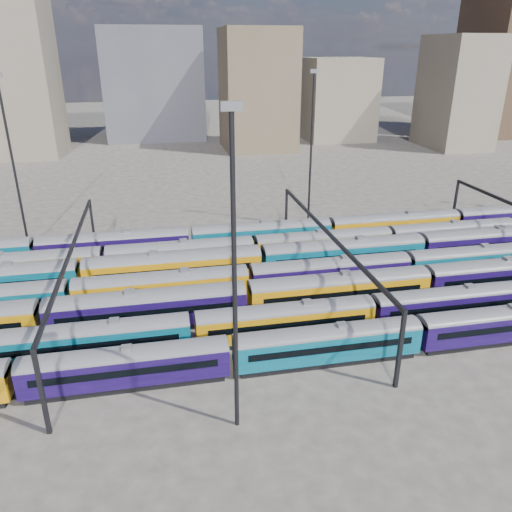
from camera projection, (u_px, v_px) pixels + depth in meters
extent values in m
plane|color=#443F39|center=(248.00, 297.00, 61.92)|extent=(500.00, 500.00, 0.00)
cube|color=black|center=(129.00, 382.00, 45.70)|extent=(17.53, 2.27, 0.65)
cube|color=#110733|center=(127.00, 367.00, 45.06)|extent=(18.45, 2.67, 2.67)
cylinder|color=#4C4C51|center=(125.00, 355.00, 44.54)|extent=(18.45, 2.67, 2.67)
cube|color=black|center=(126.00, 373.00, 43.71)|extent=(16.23, 0.06, 0.69)
cube|color=black|center=(127.00, 356.00, 46.16)|extent=(16.23, 0.06, 0.69)
cube|color=slate|center=(124.00, 348.00, 44.27)|extent=(0.92, 0.83, 0.32)
cube|color=black|center=(327.00, 359.00, 49.17)|extent=(17.53, 2.27, 0.65)
cube|color=#054053|center=(328.00, 345.00, 48.52)|extent=(18.45, 2.67, 2.67)
cylinder|color=#4C4C51|center=(328.00, 333.00, 48.01)|extent=(18.45, 2.67, 2.67)
cube|color=black|center=(332.00, 349.00, 47.17)|extent=(16.23, 0.06, 0.69)
cube|color=black|center=(323.00, 334.00, 49.63)|extent=(16.23, 0.06, 0.69)
cube|color=slate|center=(329.00, 326.00, 47.73)|extent=(0.92, 0.83, 0.32)
cube|color=black|center=(499.00, 338.00, 52.63)|extent=(17.53, 2.27, 0.65)
cube|color=#110733|center=(502.00, 325.00, 51.99)|extent=(18.45, 2.67, 2.67)
cylinder|color=#4C4C51|center=(504.00, 313.00, 51.47)|extent=(18.45, 2.67, 2.67)
cube|color=black|center=(511.00, 329.00, 50.64)|extent=(16.23, 0.06, 0.69)
cube|color=black|center=(494.00, 316.00, 53.09)|extent=(16.23, 0.06, 0.69)
cube|color=slate|center=(505.00, 307.00, 51.19)|extent=(0.92, 0.83, 0.32)
cube|color=black|center=(95.00, 356.00, 49.60)|extent=(17.95, 2.33, 0.66)
cube|color=#054053|center=(93.00, 341.00, 48.94)|extent=(18.89, 2.74, 2.74)
cylinder|color=#4C4C51|center=(91.00, 329.00, 48.41)|extent=(18.89, 2.74, 2.74)
cube|color=black|center=(91.00, 346.00, 47.56)|extent=(16.63, 0.06, 0.71)
cube|color=black|center=(94.00, 331.00, 50.07)|extent=(16.63, 0.06, 0.71)
cube|color=slate|center=(90.00, 323.00, 48.13)|extent=(0.94, 0.85, 0.33)
cube|color=black|center=(285.00, 335.00, 53.15)|extent=(17.95, 2.33, 0.66)
cube|color=#AB6D06|center=(285.00, 322.00, 52.49)|extent=(18.89, 2.74, 2.74)
cylinder|color=#4C4C51|center=(286.00, 310.00, 51.96)|extent=(18.89, 2.74, 2.74)
cube|color=black|center=(289.00, 326.00, 51.11)|extent=(16.63, 0.06, 0.71)
cube|color=black|center=(282.00, 312.00, 53.62)|extent=(16.63, 0.06, 0.71)
cube|color=slate|center=(286.00, 304.00, 51.68)|extent=(0.94, 0.85, 0.33)
cube|color=black|center=(451.00, 317.00, 56.69)|extent=(17.95, 2.33, 0.66)
cube|color=#110733|center=(453.00, 304.00, 56.03)|extent=(18.89, 2.74, 2.74)
cylinder|color=#4C4C51|center=(455.00, 293.00, 55.50)|extent=(18.89, 2.74, 2.74)
cube|color=black|center=(461.00, 307.00, 54.65)|extent=(16.63, 0.06, 0.71)
cube|color=black|center=(447.00, 296.00, 57.16)|extent=(16.63, 0.06, 0.71)
cube|color=slate|center=(456.00, 287.00, 55.22)|extent=(0.94, 0.85, 0.33)
cube|color=black|center=(149.00, 325.00, 55.07)|extent=(20.29, 2.63, 0.75)
cube|color=#110733|center=(148.00, 310.00, 54.33)|extent=(21.35, 3.10, 3.10)
cylinder|color=#4C4C51|center=(147.00, 297.00, 53.73)|extent=(21.35, 3.10, 3.10)
cube|color=black|center=(148.00, 314.00, 52.77)|extent=(18.79, 0.06, 0.80)
cube|color=black|center=(148.00, 300.00, 55.60)|extent=(18.79, 0.06, 0.80)
cube|color=slate|center=(146.00, 290.00, 53.41)|extent=(1.07, 0.96, 0.37)
cube|color=black|center=(338.00, 306.00, 59.06)|extent=(20.29, 2.63, 0.75)
cube|color=#AB6D06|center=(339.00, 292.00, 58.32)|extent=(21.35, 3.10, 3.10)
cylinder|color=#4C4C51|center=(340.00, 280.00, 57.72)|extent=(21.35, 3.10, 3.10)
cube|color=black|center=(344.00, 295.00, 56.76)|extent=(18.79, 0.06, 0.80)
cube|color=black|center=(335.00, 283.00, 59.59)|extent=(18.79, 0.06, 0.80)
cube|color=slate|center=(340.00, 273.00, 57.40)|extent=(1.07, 0.96, 0.37)
cube|color=black|center=(503.00, 290.00, 63.05)|extent=(20.29, 2.63, 0.75)
cube|color=#110733|center=(506.00, 276.00, 62.31)|extent=(21.35, 3.10, 3.10)
cylinder|color=#4C4C51|center=(508.00, 265.00, 61.71)|extent=(21.35, 3.10, 3.10)
cube|color=black|center=(498.00, 268.00, 63.58)|extent=(18.79, 0.06, 0.80)
cube|color=slate|center=(509.00, 259.00, 61.39)|extent=(1.07, 0.96, 0.37)
cube|color=black|center=(164.00, 303.00, 59.91)|extent=(19.30, 2.50, 0.71)
cube|color=#AB6D06|center=(163.00, 289.00, 59.20)|extent=(20.32, 2.95, 2.95)
cylinder|color=#4C4C51|center=(162.00, 278.00, 58.63)|extent=(20.32, 2.95, 2.95)
cube|color=black|center=(163.00, 292.00, 57.71)|extent=(17.88, 0.06, 0.76)
cube|color=black|center=(162.00, 281.00, 60.41)|extent=(17.88, 0.06, 0.76)
cube|color=slate|center=(161.00, 272.00, 58.32)|extent=(1.02, 0.91, 0.36)
cube|color=black|center=(329.00, 287.00, 63.71)|extent=(19.30, 2.50, 0.71)
cube|color=#110733|center=(330.00, 274.00, 63.00)|extent=(20.32, 2.95, 2.95)
cylinder|color=#4C4C51|center=(331.00, 264.00, 62.43)|extent=(20.32, 2.95, 2.95)
cube|color=black|center=(334.00, 277.00, 61.51)|extent=(17.88, 0.06, 0.76)
cube|color=black|center=(326.00, 267.00, 64.21)|extent=(17.88, 0.06, 0.76)
cube|color=slate|center=(331.00, 258.00, 62.13)|extent=(1.02, 0.91, 0.36)
cube|color=black|center=(476.00, 274.00, 67.51)|extent=(19.30, 2.50, 0.71)
cube|color=#054053|center=(479.00, 261.00, 66.80)|extent=(20.32, 2.95, 2.95)
cylinder|color=#4C4C51|center=(481.00, 251.00, 66.23)|extent=(20.32, 2.95, 2.95)
cube|color=black|center=(486.00, 263.00, 65.32)|extent=(17.88, 0.06, 0.76)
cube|color=black|center=(473.00, 255.00, 68.02)|extent=(17.88, 0.06, 0.76)
cube|color=slate|center=(482.00, 246.00, 65.93)|extent=(1.02, 0.91, 0.36)
cube|color=black|center=(175.00, 283.00, 64.70)|extent=(21.17, 2.75, 0.78)
cube|color=#AB6D06|center=(174.00, 269.00, 63.92)|extent=(22.28, 3.23, 3.23)
cylinder|color=#4C4C51|center=(173.00, 258.00, 63.30)|extent=(22.28, 3.23, 3.23)
cube|color=black|center=(174.00, 272.00, 62.30)|extent=(19.61, 0.06, 0.84)
cube|color=black|center=(173.00, 262.00, 65.25)|extent=(19.61, 0.06, 0.84)
cube|color=slate|center=(173.00, 251.00, 62.97)|extent=(1.11, 1.00, 0.39)
cube|color=black|center=(342.00, 269.00, 68.86)|extent=(21.17, 2.75, 0.78)
cube|color=#054053|center=(343.00, 256.00, 68.08)|extent=(22.28, 3.23, 3.23)
cylinder|color=#4C4C51|center=(344.00, 245.00, 67.46)|extent=(22.28, 3.23, 3.23)
cube|color=black|center=(348.00, 258.00, 66.46)|extent=(19.61, 0.06, 0.84)
cube|color=black|center=(339.00, 249.00, 69.41)|extent=(19.61, 0.06, 0.84)
cube|color=slate|center=(344.00, 239.00, 67.13)|extent=(1.11, 1.00, 0.39)
cube|color=black|center=(490.00, 256.00, 73.02)|extent=(21.17, 2.75, 0.78)
cube|color=#110733|center=(492.00, 244.00, 72.24)|extent=(22.28, 3.23, 3.23)
cylinder|color=#4C4C51|center=(495.00, 233.00, 71.62)|extent=(22.28, 3.23, 3.23)
cube|color=black|center=(500.00, 245.00, 70.62)|extent=(19.61, 0.06, 0.84)
cube|color=black|center=(486.00, 237.00, 73.57)|extent=(19.61, 0.06, 0.84)
cube|color=slate|center=(496.00, 228.00, 71.29)|extent=(1.11, 1.00, 0.39)
cube|color=black|center=(25.00, 280.00, 65.72)|extent=(18.94, 2.46, 0.70)
cube|color=#AB6D06|center=(23.00, 268.00, 65.02)|extent=(19.93, 2.89, 2.89)
cylinder|color=#4C4C51|center=(21.00, 257.00, 64.46)|extent=(19.93, 2.89, 2.89)
cube|color=black|center=(19.00, 270.00, 63.57)|extent=(17.54, 0.06, 0.75)
cube|color=black|center=(25.00, 261.00, 66.21)|extent=(17.54, 0.06, 0.75)
cube|color=slate|center=(19.00, 252.00, 64.17)|extent=(1.00, 0.90, 0.35)
cube|color=black|center=(182.00, 268.00, 69.45)|extent=(18.94, 2.46, 0.70)
cube|color=#110733|center=(181.00, 256.00, 68.76)|extent=(19.93, 2.89, 2.89)
cylinder|color=#4C4C51|center=(180.00, 246.00, 68.20)|extent=(19.93, 2.89, 2.89)
cube|color=black|center=(181.00, 257.00, 67.30)|extent=(17.54, 0.06, 0.75)
cube|color=black|center=(180.00, 249.00, 69.95)|extent=(17.54, 0.06, 0.75)
cube|color=slate|center=(180.00, 241.00, 67.90)|extent=(1.00, 0.90, 0.35)
cube|color=black|center=(322.00, 256.00, 73.19)|extent=(18.94, 2.46, 0.70)
cube|color=#AB6D06|center=(323.00, 245.00, 72.49)|extent=(19.93, 2.89, 2.89)
cylinder|color=#4C4C51|center=(324.00, 236.00, 71.93)|extent=(19.93, 2.89, 2.89)
cube|color=black|center=(326.00, 246.00, 71.03)|extent=(17.54, 0.06, 0.75)
cube|color=black|center=(320.00, 239.00, 73.68)|extent=(17.54, 0.06, 0.75)
cube|color=slate|center=(324.00, 231.00, 71.63)|extent=(1.00, 0.90, 0.35)
cube|color=black|center=(449.00, 246.00, 76.92)|extent=(18.94, 2.46, 0.70)
cube|color=#110733|center=(451.00, 235.00, 76.22)|extent=(19.93, 2.89, 2.89)
cylinder|color=#4C4C51|center=(453.00, 226.00, 75.66)|extent=(19.93, 2.89, 2.89)
cube|color=black|center=(457.00, 236.00, 74.76)|extent=(17.54, 0.06, 0.75)
cube|color=black|center=(446.00, 230.00, 77.41)|extent=(17.54, 0.06, 0.75)
cube|color=slate|center=(453.00, 222.00, 75.37)|extent=(1.00, 0.90, 0.35)
cube|color=black|center=(116.00, 259.00, 72.31)|extent=(19.93, 2.59, 0.73)
cube|color=#110733|center=(115.00, 247.00, 71.58)|extent=(20.98, 3.04, 3.04)
cylinder|color=#4C4C51|center=(114.00, 237.00, 70.99)|extent=(20.98, 3.04, 3.04)
cube|color=black|center=(114.00, 248.00, 70.04)|extent=(18.46, 0.06, 0.79)
cube|color=black|center=(115.00, 240.00, 72.83)|extent=(18.46, 0.06, 0.79)
cube|color=slate|center=(113.00, 231.00, 70.67)|extent=(1.05, 0.94, 0.37)
cube|color=black|center=(262.00, 248.00, 76.23)|extent=(19.93, 2.59, 0.73)
cube|color=#054053|center=(262.00, 236.00, 75.50)|extent=(20.98, 3.04, 3.04)
cylinder|color=#4C4C51|center=(262.00, 227.00, 74.91)|extent=(20.98, 3.04, 3.04)
cube|color=black|center=(264.00, 237.00, 73.96)|extent=(18.46, 0.06, 0.79)
cube|color=black|center=(260.00, 231.00, 76.75)|extent=(18.46, 0.06, 0.79)
cube|color=slate|center=(262.00, 222.00, 74.60)|extent=(1.05, 0.94, 0.37)
cube|color=black|center=(393.00, 238.00, 80.15)|extent=(19.93, 2.59, 0.73)
cube|color=#AB6D06|center=(394.00, 227.00, 79.42)|extent=(20.98, 3.04, 3.04)
cylinder|color=#4C4C51|center=(395.00, 218.00, 78.83)|extent=(20.98, 3.04, 3.04)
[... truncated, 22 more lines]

